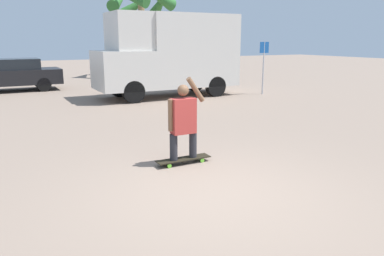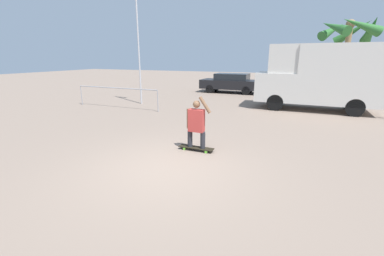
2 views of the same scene
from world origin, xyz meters
TOP-DOWN VIEW (x-y plane):
  - ground_plane at (0.00, 0.00)m, footprint 80.00×80.00m
  - skateboard at (0.22, 1.43)m, footprint 1.03×0.25m
  - person_skateboarder at (0.22, 1.43)m, footprint 0.72×0.22m
  - camper_van at (3.55, 9.20)m, footprint 5.56×2.03m
  - parked_car_black at (-2.07, 13.90)m, footprint 4.35×1.77m
  - palm_tree_near_van at (5.62, 17.76)m, footprint 4.08×4.21m
  - flagpole at (-5.50, 7.28)m, footprint 0.81×0.12m
  - plaza_railing_segment at (-5.99, 5.71)m, footprint 4.95×0.05m

SIDE VIEW (x-z plane):
  - ground_plane at x=0.00m, z-range 0.00..0.00m
  - skateboard at x=0.22m, z-range 0.03..0.13m
  - parked_car_black at x=-2.07m, z-range 0.04..1.45m
  - person_skateboarder at x=0.22m, z-range 0.10..1.59m
  - plaza_railing_segment at x=-5.99m, z-range 0.38..1.46m
  - camper_van at x=3.55m, z-range 0.12..3.32m
  - flagpole at x=-5.50m, z-range 0.44..7.15m
  - palm_tree_near_van at x=5.62m, z-range 1.63..7.13m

